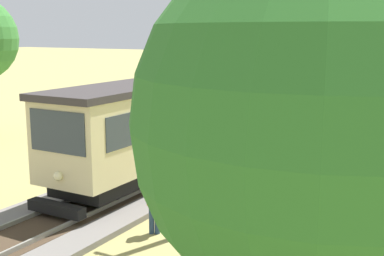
# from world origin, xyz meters

# --- Properties ---
(red_tram) EXTENTS (2.60, 8.54, 4.79)m
(red_tram) POSITION_xyz_m (0.00, 14.83, 2.19)
(red_tram) COLOR beige
(red_tram) RESTS_ON rail_right
(freight_car) EXTENTS (2.40, 5.20, 2.31)m
(freight_car) POSITION_xyz_m (0.00, 42.74, 1.56)
(freight_car) COLOR #93471E
(freight_car) RESTS_ON rail_right
(utility_pole_near_tram) EXTENTS (1.40, 0.52, 6.92)m
(utility_pole_near_tram) POSITION_xyz_m (3.92, 12.64, 3.56)
(utility_pole_near_tram) COLOR #7A664C
(utility_pole_near_tram) RESTS_ON ground
(utility_pole_mid) EXTENTS (1.40, 0.27, 7.62)m
(utility_pole_mid) POSITION_xyz_m (3.92, 27.75, 3.91)
(utility_pole_mid) COLOR #7A664C
(utility_pole_mid) RESTS_ON ground
(utility_pole_far) EXTENTS (1.40, 0.58, 6.75)m
(utility_pole_far) POSITION_xyz_m (3.92, 40.48, 3.47)
(utility_pole_far) COLOR #7A664C
(utility_pole_far) RESTS_ON ground
(second_worker) EXTENTS (0.45, 0.38, 1.78)m
(second_worker) POSITION_xyz_m (2.89, 11.51, 0.98)
(second_worker) COLOR navy
(second_worker) RESTS_ON ground
(tree_left_near) EXTENTS (5.50, 5.50, 7.11)m
(tree_left_near) POSITION_xyz_m (8.63, 7.28, 4.35)
(tree_left_near) COLOR #4C3823
(tree_left_near) RESTS_ON ground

